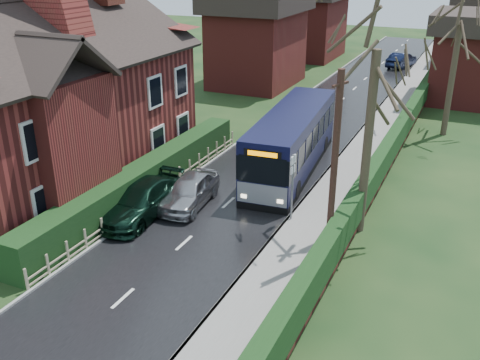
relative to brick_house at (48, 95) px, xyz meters
The scene contains 18 objects.
ground 10.87m from the brick_house, 28.67° to the right, with size 140.00×140.00×0.00m, color #32471E.
road 11.07m from the brick_house, 30.89° to the left, with size 6.00×100.00×0.02m, color black.
pavement 14.64m from the brick_house, 21.92° to the left, with size 2.50×100.00×0.14m, color slate.
kerb_right 13.59m from the brick_house, 23.91° to the left, with size 0.12×100.00×0.14m, color gray.
kerb_left 8.85m from the brick_house, 42.59° to the left, with size 0.12×100.00×0.10m, color gray.
front_hedge 6.02m from the brick_house, ahead, with size 1.20×16.00×1.60m, color black.
picket_fence 6.83m from the brick_house, ahead, with size 0.10×16.00×0.90m, color #9D866A, non-canonical shape.
right_wall_hedge 15.80m from the brick_house, 19.77° to the left, with size 0.60×50.00×1.80m.
brick_house is the anchor object (origin of this frame).
bus 12.05m from the brick_house, 31.63° to the left, with size 3.35×10.60×3.17m.
car_silver 8.12m from the brick_house, ahead, with size 1.66×4.12×1.40m, color #AAAAAF.
car_green 7.04m from the brick_house, 13.98° to the right, with size 2.02×4.98×1.44m, color black.
car_distant 37.51m from the brick_house, 73.29° to the left, with size 1.51×4.33×1.43m, color black.
bus_stop_sign 12.19m from the brick_house, ahead, with size 0.09×0.46×3.05m.
telegraph_pole 14.27m from the brick_house, ahead, with size 0.35×0.90×7.11m.
tree_right_near 15.19m from the brick_house, ahead, with size 4.86×4.86×10.50m.
tree_right_far 23.03m from the brick_house, 43.36° to the left, with size 4.92×4.92×9.51m.
tree_house_side 11.12m from the brick_house, 107.33° to the left, with size 3.97×3.97×9.02m.
Camera 1 is at (9.68, -13.69, 10.64)m, focal length 40.00 mm.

